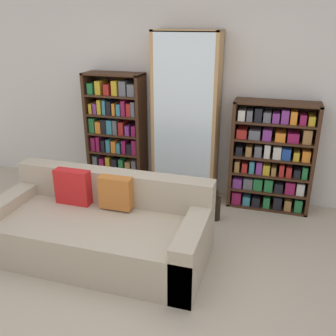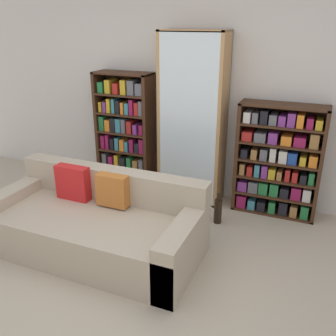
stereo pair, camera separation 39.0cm
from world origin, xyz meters
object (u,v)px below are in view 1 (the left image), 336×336
object	(u,v)px
wine_bottle	(217,208)
bookshelf_right	(271,158)
couch	(100,229)
bookshelf_left	(117,134)
display_cabinet	(186,120)

from	to	relation	value
wine_bottle	bookshelf_right	bearing A→B (deg)	44.25
couch	bookshelf_right	world-z (taller)	bookshelf_right
bookshelf_right	bookshelf_left	bearing A→B (deg)	180.00
display_cabinet	bookshelf_right	xyz separation A→B (m)	(1.04, 0.02, -0.39)
display_cabinet	couch	bearing A→B (deg)	-107.83
display_cabinet	wine_bottle	size ratio (longest dim) A/B	5.68
bookshelf_right	couch	bearing A→B (deg)	-135.40
couch	bookshelf_right	distance (m)	2.16
bookshelf_left	wine_bottle	size ratio (longest dim) A/B	4.26
bookshelf_left	bookshelf_right	size ratio (longest dim) A/B	1.18
bookshelf_right	display_cabinet	bearing A→B (deg)	-179.13
display_cabinet	wine_bottle	bearing A→B (deg)	-45.43
couch	bookshelf_right	size ratio (longest dim) A/B	1.60
couch	bookshelf_left	xyz separation A→B (m)	(-0.47, 1.50, 0.49)
couch	wine_bottle	distance (m)	1.38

